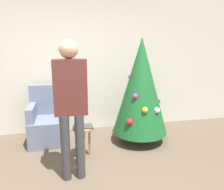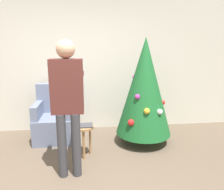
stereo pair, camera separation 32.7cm
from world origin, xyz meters
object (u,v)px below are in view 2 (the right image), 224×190
armchair (55,120)px  person_standing (67,97)px  side_stool (84,132)px  christmas_tree (145,87)px

armchair → person_standing: bearing=-73.0°
armchair → side_stool: 0.94m
armchair → side_stool: (0.55, -0.75, 0.04)m
armchair → person_standing: person_standing is taller
christmas_tree → side_stool: size_ratio=3.74×
person_standing → christmas_tree: bearing=35.2°
christmas_tree → side_stool: (-1.06, -0.40, -0.63)m
armchair → person_standing: (0.38, -1.23, 0.73)m
side_stool → christmas_tree: bearing=20.7°
christmas_tree → armchair: size_ratio=1.84×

